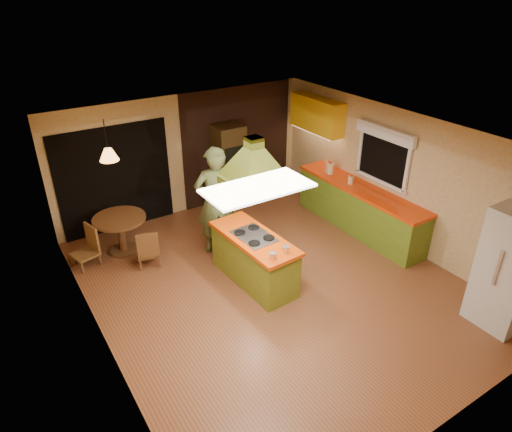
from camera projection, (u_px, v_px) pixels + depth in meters
ground at (274, 283)px, 7.59m from camera, size 6.50×6.50×0.00m
room_walls at (275, 217)px, 7.00m from camera, size 5.50×6.50×6.50m
ceiling_plane at (277, 139)px, 6.41m from camera, size 6.50×6.50×0.00m
brick_panel at (238, 144)px, 9.99m from camera, size 2.64×0.03×2.50m
nook_opening at (115, 180)px, 8.77m from camera, size 2.20×0.03×2.10m
right_counter at (359, 209)px, 8.98m from camera, size 0.62×3.05×0.92m
upper_cabinets at (317, 114)px, 9.52m from camera, size 0.34×1.40×0.70m
window_right at (384, 146)px, 8.33m from camera, size 0.12×1.35×1.06m
fluor_panel at (258, 188)px, 5.00m from camera, size 1.20×0.60×0.03m
kitchen_island at (254, 259)px, 7.47m from camera, size 0.78×1.73×0.87m
range_hood at (254, 153)px, 6.61m from camera, size 0.92×0.68×0.78m
man at (215, 201)px, 8.06m from camera, size 0.83×0.65×2.01m
refrigerator at (512, 268)px, 6.38m from camera, size 0.75×0.71×1.83m
wall_oven at (229, 166)px, 9.74m from camera, size 0.60×0.60×1.82m
dining_table at (121, 228)px, 8.24m from camera, size 0.94×0.94×0.71m
chair_left at (84, 247)px, 7.89m from camera, size 0.49×0.49×0.73m
chair_near at (148, 246)px, 7.94m from camera, size 0.48×0.48×0.71m
pendant_lamp at (109, 154)px, 7.57m from camera, size 0.42×0.42×0.21m
canister_large at (329, 168)px, 9.37m from camera, size 0.19×0.19×0.22m
canister_medium at (330, 169)px, 9.33m from camera, size 0.17×0.17×0.21m
canister_small at (351, 180)px, 8.90m from camera, size 0.15×0.15×0.15m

